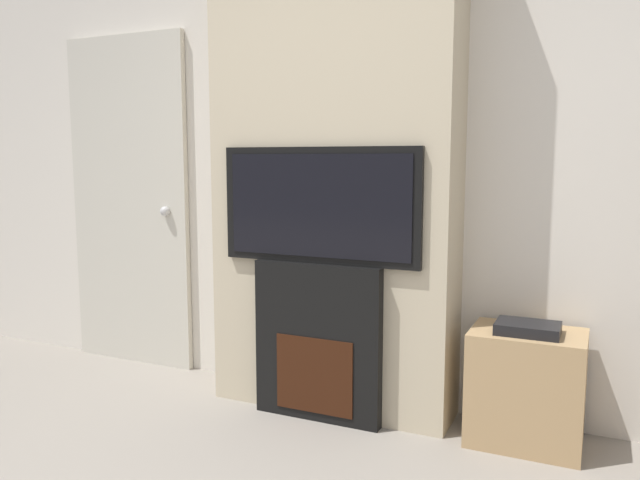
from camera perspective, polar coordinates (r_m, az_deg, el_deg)
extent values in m
cube|color=silver|center=(3.41, 2.65, 8.03)|extent=(6.00, 0.06, 2.70)
cube|color=beige|center=(3.22, 1.29, 8.07)|extent=(1.28, 0.34, 2.70)
cube|color=black|center=(3.19, 0.00, -9.19)|extent=(0.67, 0.14, 0.80)
cube|color=#33160A|center=(3.18, -0.56, -12.29)|extent=(0.42, 0.01, 0.38)
cube|color=black|center=(3.07, 0.00, 3.18)|extent=(1.04, 0.06, 0.57)
cube|color=black|center=(3.04, -0.26, 3.14)|extent=(0.96, 0.01, 0.50)
cube|color=tan|center=(3.11, 18.32, -12.68)|extent=(0.51, 0.36, 0.53)
cube|color=black|center=(2.99, 18.47, -7.66)|extent=(0.28, 0.20, 0.05)
cube|color=beige|center=(4.16, -17.04, 3.29)|extent=(0.89, 0.04, 2.07)
sphere|color=silver|center=(3.93, -13.98, 2.57)|extent=(0.06, 0.06, 0.06)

